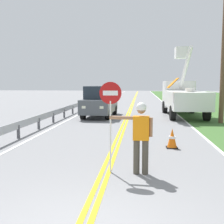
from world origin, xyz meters
TOP-DOWN VIEW (x-y plane):
  - centerline_yellow_left at (-0.09, 20.00)m, footprint 0.11×110.00m
  - centerline_yellow_right at (0.09, 20.00)m, footprint 0.11×110.00m
  - edge_line_right at (3.60, 20.00)m, footprint 0.12×110.00m
  - edge_line_left at (-3.60, 20.00)m, footprint 0.12×110.00m
  - flagger_worker at (0.90, 3.09)m, footprint 1.09×0.26m
  - stop_sign_paddle at (0.13, 3.13)m, footprint 0.56×0.04m
  - utility_bucket_truck at (3.84, 15.91)m, footprint 2.67×6.86m
  - oncoming_suv_nearest at (-1.88, 14.65)m, footprint 2.07×4.67m
  - utility_pole_near at (5.53, 12.48)m, footprint 1.80×0.28m
  - traffic_cone_lead at (2.02, 5.99)m, footprint 0.40×0.40m
  - guardrail_left_shoulder at (-4.20, 15.08)m, footprint 0.10×32.00m

SIDE VIEW (x-z plane):
  - centerline_yellow_left at x=-0.09m, z-range 0.00..0.01m
  - centerline_yellow_right at x=0.09m, z-range 0.00..0.01m
  - edge_line_right at x=3.60m, z-range 0.00..0.01m
  - edge_line_left at x=-3.60m, z-range 0.00..0.01m
  - traffic_cone_lead at x=2.02m, z-range -0.01..0.69m
  - guardrail_left_shoulder at x=-4.20m, z-range 0.16..0.87m
  - flagger_worker at x=0.90m, z-range 0.13..1.96m
  - oncoming_suv_nearest at x=-1.88m, z-range 0.01..2.11m
  - utility_bucket_truck at x=3.84m, z-range -1.06..3.85m
  - stop_sign_paddle at x=0.13m, z-range 0.54..2.87m
  - utility_pole_near at x=5.53m, z-range 0.18..8.81m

